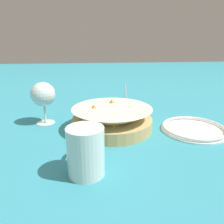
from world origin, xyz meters
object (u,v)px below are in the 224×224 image
(food_basket, at_px, (112,119))
(sauce_cup, at_px, (126,105))
(wine_glass, at_px, (43,95))
(side_plate, at_px, (194,128))
(beer_mug, at_px, (86,153))

(food_basket, xyz_separation_m, sauce_cup, (0.18, -0.08, -0.01))
(food_basket, bearing_deg, sauce_cup, -22.64)
(sauce_cup, height_order, wine_glass, wine_glass)
(sauce_cup, bearing_deg, food_basket, 157.36)
(food_basket, xyz_separation_m, wine_glass, (0.07, 0.22, 0.07))
(wine_glass, xyz_separation_m, side_plate, (-0.12, -0.47, -0.09))
(food_basket, distance_m, sauce_cup, 0.20)
(food_basket, height_order, beer_mug, beer_mug)
(wine_glass, height_order, beer_mug, wine_glass)
(side_plate, bearing_deg, sauce_cup, 37.49)
(food_basket, relative_size, beer_mug, 2.12)
(wine_glass, relative_size, side_plate, 0.71)
(food_basket, bearing_deg, wine_glass, 71.45)
(wine_glass, bearing_deg, side_plate, -104.02)
(sauce_cup, relative_size, side_plate, 0.51)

